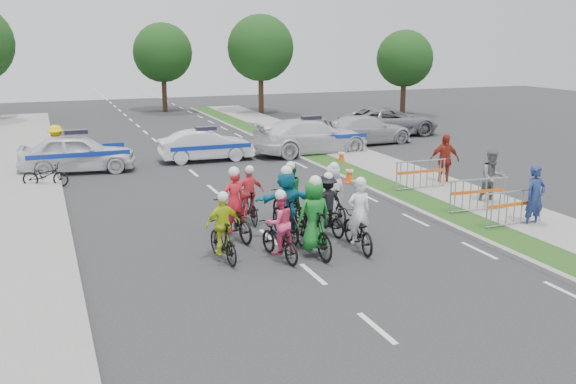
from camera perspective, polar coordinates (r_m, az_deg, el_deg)
name	(u,v)px	position (r m, az deg, el deg)	size (l,w,h in m)	color
ground	(313,274)	(14.81, 2.23, -7.32)	(90.00, 90.00, 0.00)	#28282B
curb_right	(395,201)	(21.28, 9.52, -0.79)	(0.20, 60.00, 0.12)	gray
grass_strip	(414,199)	(21.64, 11.12, -0.63)	(1.20, 60.00, 0.11)	#194315
sidewalk_right	(459,194)	(22.63, 14.98, -0.19)	(2.40, 60.00, 0.13)	gray
sidewalk_left	(12,240)	(18.46, -23.35, -3.97)	(3.00, 60.00, 0.13)	gray
rider_0	(358,226)	(16.37, 6.23, -2.99)	(0.83, 1.93, 1.91)	black
rider_1	(314,225)	(15.79, 2.29, -2.93)	(0.90, 1.99, 2.05)	black
rider_2	(279,233)	(15.54, -0.78, -3.70)	(0.86, 1.81, 1.77)	black
rider_3	(223,234)	(15.52, -5.80, -3.73)	(0.91, 1.71, 1.75)	black
rider_4	(327,209)	(17.62, 3.45, -1.56)	(1.04, 1.78, 1.74)	black
rider_5	(286,209)	(17.02, -0.22, -1.50)	(1.62, 1.93, 2.03)	black
rider_6	(234,215)	(17.20, -4.83, -2.05)	(1.01, 2.04, 1.99)	black
rider_7	(332,199)	(18.64, 3.97, -0.63)	(0.78, 1.75, 1.82)	black
rider_8	(289,200)	(18.57, 0.13, -0.73)	(0.98, 1.90, 1.84)	black
rider_9	(249,200)	(18.66, -3.47, -0.74)	(0.87, 1.64, 1.72)	black
police_car_0	(78,153)	(27.03, -18.20, 3.32)	(1.82, 4.52, 1.54)	silver
police_car_1	(206,145)	(28.28, -7.29, 4.12)	(1.42, 4.07, 1.34)	silver
police_car_2	(311,137)	(29.71, 2.07, 4.94)	(2.25, 5.54, 1.61)	silver
civilian_sedan	(366,130)	(32.74, 6.95, 5.51)	(2.00, 4.93, 1.43)	#B8B9BE
civilian_suv	(389,121)	(35.86, 8.97, 6.22)	(2.54, 5.50, 1.53)	gray
spectator_0	(535,197)	(19.31, 21.11, -0.43)	(0.66, 0.43, 1.81)	navy
spectator_1	(492,178)	(21.52, 17.69, 1.22)	(0.88, 0.69, 1.81)	slate
spectator_2	(444,160)	(23.91, 13.73, 2.78)	(1.11, 0.46, 1.90)	maroon
marshal_hiviz	(57,148)	(27.71, -19.86, 3.74)	(1.18, 0.68, 1.83)	yellow
barrier_0	(514,210)	(19.12, 19.47, -1.49)	(2.00, 0.50, 1.12)	#A5A8AD
barrier_1	(478,197)	(20.33, 16.53, -0.40)	(2.00, 0.50, 1.12)	#A5A8AD
barrier_2	(420,176)	(22.86, 11.70, 1.40)	(2.00, 0.50, 1.12)	#A5A8AD
cone_0	(349,174)	(23.94, 5.49, 1.64)	(0.40, 0.40, 0.70)	#F24C0C
cone_1	(341,156)	(27.54, 4.77, 3.23)	(0.40, 0.40, 0.70)	#F24C0C
parked_bike	(45,175)	(24.74, -20.76, 1.41)	(0.57, 1.64, 0.86)	black
tree_1	(261,48)	(45.08, -2.46, 12.67)	(4.55, 4.55, 6.82)	#382619
tree_2	(405,59)	(45.29, 10.33, 11.58)	(3.85, 3.85, 5.77)	#382619
tree_4	(163,53)	(47.46, -11.09, 12.06)	(4.20, 4.20, 6.30)	#382619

